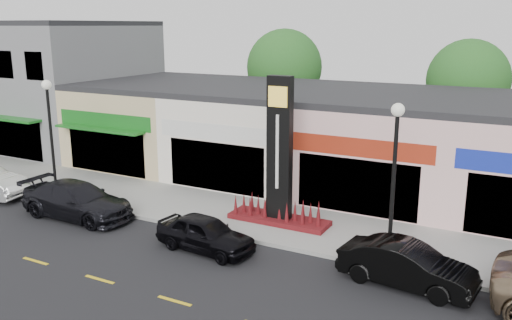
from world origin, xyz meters
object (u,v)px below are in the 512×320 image
(lamp_west_near, at_px, (50,126))
(pylon_sign, at_px, (279,172))
(car_black_conv, at_px, (407,265))
(lamp_east_near, at_px, (394,168))
(car_dark_sedan, at_px, (77,200))
(car_black_sedan, at_px, (205,234))

(lamp_west_near, distance_m, pylon_sign, 11.19)
(pylon_sign, relative_size, car_black_conv, 1.41)
(lamp_east_near, height_order, car_dark_sedan, lamp_east_near)
(lamp_west_near, xyz_separation_m, lamp_east_near, (16.00, 0.00, 0.00))
(car_black_conv, bearing_deg, lamp_east_near, 41.96)
(pylon_sign, height_order, car_black_conv, pylon_sign)
(car_dark_sedan, bearing_deg, lamp_east_near, -83.68)
(lamp_east_near, xyz_separation_m, car_black_sedan, (-6.25, -1.89, -2.82))
(car_dark_sedan, bearing_deg, car_black_conv, -89.22)
(lamp_east_near, distance_m, car_dark_sedan, 13.40)
(car_black_conv, bearing_deg, lamp_west_near, 92.46)
(lamp_east_near, relative_size, car_black_conv, 1.28)
(lamp_west_near, height_order, lamp_east_near, same)
(lamp_west_near, height_order, car_dark_sedan, lamp_west_near)
(car_black_sedan, height_order, car_black_conv, car_black_conv)
(lamp_west_near, relative_size, car_dark_sedan, 1.05)
(car_black_sedan, relative_size, car_black_conv, 0.90)
(lamp_east_near, bearing_deg, lamp_west_near, 180.00)
(lamp_west_near, xyz_separation_m, pylon_sign, (11.00, 1.70, -1.20))
(car_dark_sedan, bearing_deg, lamp_west_near, 62.72)
(car_black_sedan, bearing_deg, pylon_sign, -13.81)
(lamp_west_near, height_order, pylon_sign, pylon_sign)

